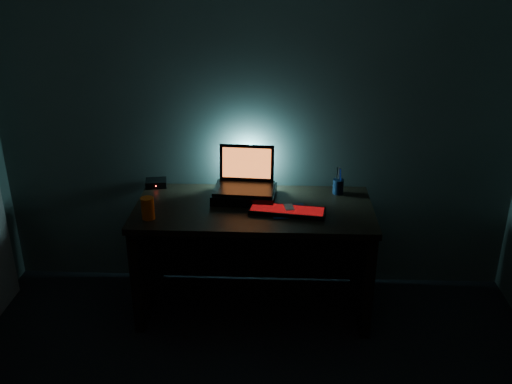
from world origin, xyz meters
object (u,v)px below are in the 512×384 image
laptop (245,178)px  juice_glass (148,208)px  mouse (289,209)px  router (156,183)px  keyboard (287,211)px  pen_cup (338,187)px

laptop → juice_glass: size_ratio=2.93×
mouse → router: 0.97m
keyboard → router: (-0.89, 0.38, 0.01)m
keyboard → mouse: (0.01, 0.02, 0.00)m
mouse → router: router is taller
keyboard → mouse: size_ratio=5.24×
pen_cup → laptop: bearing=-175.1°
mouse → juice_glass: 0.86m
keyboard → juice_glass: 0.84m
mouse → juice_glass: bearing=179.2°
laptop → router: (-0.62, 0.12, -0.10)m
keyboard → juice_glass: bearing=-164.0°
mouse → pen_cup: bearing=31.8°
juice_glass → mouse: bearing=9.1°
pen_cup → juice_glass: 1.25m
laptop → mouse: 0.38m
juice_glass → router: 0.50m
router → juice_glass: bearing=-93.5°
mouse → laptop: bearing=130.0°
mouse → juice_glass: juice_glass is taller
keyboard → mouse: bearing=73.6°
mouse → router: bearing=148.2°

